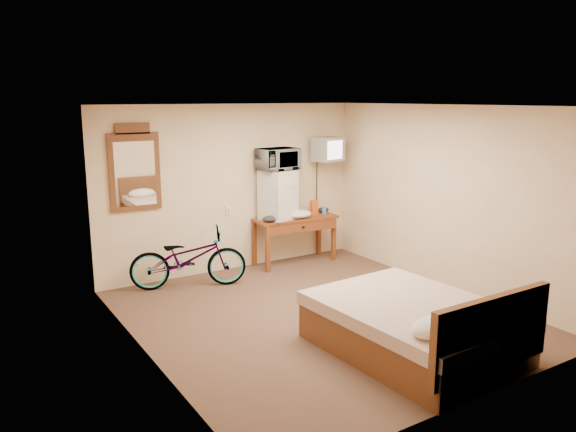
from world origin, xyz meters
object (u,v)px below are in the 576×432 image
object	(u,v)px
microwave	(278,159)
blue_cup	(324,210)
wall_mirror	(135,169)
bed	(418,327)
crt_television	(328,149)
bicycle	(188,258)
mini_fridge	(278,195)
desk	(296,225)

from	to	relation	value
microwave	blue_cup	xyz separation A→B (m)	(0.82, -0.08, -0.86)
blue_cup	wall_mirror	size ratio (longest dim) A/B	0.10
bed	crt_television	bearing A→B (deg)	68.86
blue_cup	bed	bearing A→B (deg)	-110.06
bicycle	microwave	bearing A→B (deg)	-62.41
mini_fridge	blue_cup	world-z (taller)	mini_fridge
microwave	blue_cup	size ratio (longest dim) A/B	4.89
desk	bed	xyz separation A→B (m)	(-0.70, -3.38, -0.33)
desk	microwave	distance (m)	1.09
blue_cup	mini_fridge	bearing A→B (deg)	174.67
mini_fridge	blue_cup	xyz separation A→B (m)	(0.82, -0.08, -0.32)
blue_cup	wall_mirror	world-z (taller)	wall_mirror
wall_mirror	bed	xyz separation A→B (m)	(1.73, -3.65, -1.35)
bicycle	desk	bearing A→B (deg)	-65.37
microwave	crt_television	xyz separation A→B (m)	(0.91, -0.03, 0.11)
microwave	bicycle	bearing A→B (deg)	-176.51
mini_fridge	microwave	bearing A→B (deg)	56.32
blue_cup	wall_mirror	xyz separation A→B (m)	(-2.96, 0.29, 0.83)
desk	blue_cup	bearing A→B (deg)	-2.39
crt_television	bed	bearing A→B (deg)	-111.14
desk	bicycle	distance (m)	1.91
desk	microwave	size ratio (longest dim) A/B	2.29
desk	crt_television	distance (m)	1.31
mini_fridge	bed	xyz separation A→B (m)	(-0.40, -3.43, -0.83)
desk	blue_cup	xyz separation A→B (m)	(0.53, -0.02, 0.18)
desk	mini_fridge	xyz separation A→B (m)	(-0.30, 0.05, 0.50)
wall_mirror	bicycle	xyz separation A→B (m)	(0.54, -0.45, -1.23)
crt_television	bed	distance (m)	3.94
microwave	blue_cup	world-z (taller)	microwave
mini_fridge	bed	size ratio (longest dim) A/B	0.36
blue_cup	bicycle	world-z (taller)	blue_cup
wall_mirror	bed	world-z (taller)	wall_mirror
desk	wall_mirror	world-z (taller)	wall_mirror
crt_television	bicycle	distance (m)	2.86
wall_mirror	bicycle	world-z (taller)	wall_mirror
mini_fridge	crt_television	distance (m)	1.12
desk	bicycle	bearing A→B (deg)	-174.49
blue_cup	desk	bearing A→B (deg)	177.61
crt_television	desk	bearing A→B (deg)	-177.96
bicycle	bed	distance (m)	3.41
wall_mirror	microwave	bearing A→B (deg)	-5.82
microwave	wall_mirror	distance (m)	2.14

